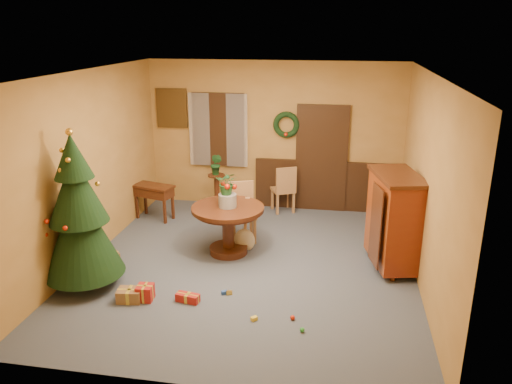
% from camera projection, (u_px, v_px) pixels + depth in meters
% --- Properties ---
extents(room_envelope, '(5.50, 5.50, 5.50)m').
position_uv_depth(room_envelope, '(284.00, 154.00, 9.82)').
color(room_envelope, '#3D4758').
rests_on(room_envelope, ground).
extents(dining_table, '(1.16, 1.16, 0.80)m').
position_uv_depth(dining_table, '(228.00, 221.00, 7.95)').
color(dining_table, black).
rests_on(dining_table, floor).
extents(urn, '(0.28, 0.28, 0.21)m').
position_uv_depth(urn, '(228.00, 200.00, 7.84)').
color(urn, slate).
rests_on(urn, dining_table).
extents(centerpiece_plant, '(0.33, 0.29, 0.37)m').
position_uv_depth(centerpiece_plant, '(227.00, 183.00, 7.75)').
color(centerpiece_plant, '#1E4C23').
rests_on(centerpiece_plant, urn).
extents(chair_near, '(0.56, 0.56, 1.01)m').
position_uv_depth(chair_near, '(242.00, 209.00, 8.49)').
color(chair_near, olive).
rests_on(chair_near, floor).
extents(chair_far, '(0.55, 0.55, 0.95)m').
position_uv_depth(chair_far, '(284.00, 188.00, 9.73)').
color(chair_far, olive).
rests_on(chair_far, floor).
extents(guitar, '(0.41, 0.57, 0.80)m').
position_uv_depth(guitar, '(244.00, 226.00, 8.12)').
color(guitar, beige).
rests_on(guitar, floor).
extents(plant_stand, '(0.33, 0.33, 0.84)m').
position_uv_depth(plant_stand, '(217.00, 190.00, 9.52)').
color(plant_stand, black).
rests_on(plant_stand, floor).
extents(stand_plant, '(0.28, 0.25, 0.41)m').
position_uv_depth(stand_plant, '(216.00, 164.00, 9.35)').
color(stand_plant, '#19471E').
rests_on(stand_plant, plant_stand).
extents(christmas_tree, '(1.10, 1.10, 2.26)m').
position_uv_depth(christmas_tree, '(79.00, 215.00, 6.77)').
color(christmas_tree, '#382111').
rests_on(christmas_tree, floor).
extents(writing_desk, '(0.82, 0.56, 0.67)m').
position_uv_depth(writing_desk, '(154.00, 194.00, 9.40)').
color(writing_desk, black).
rests_on(writing_desk, floor).
extents(sideboard, '(0.85, 1.26, 1.48)m').
position_uv_depth(sideboard, '(394.00, 218.00, 7.42)').
color(sideboard, '#62180B').
rests_on(sideboard, floor).
extents(gift_a, '(0.34, 0.27, 0.17)m').
position_uv_depth(gift_a, '(130.00, 295.00, 6.68)').
color(gift_a, brown).
rests_on(gift_a, floor).
extents(gift_b, '(0.23, 0.23, 0.22)m').
position_uv_depth(gift_b, '(145.00, 293.00, 6.69)').
color(gift_b, '#A41D15').
rests_on(gift_b, floor).
extents(gift_c, '(0.31, 0.31, 0.14)m').
position_uv_depth(gift_c, '(111.00, 257.00, 7.79)').
color(gift_c, brown).
rests_on(gift_c, floor).
extents(gift_d, '(0.33, 0.18, 0.11)m').
position_uv_depth(gift_d, '(188.00, 298.00, 6.67)').
color(gift_d, '#A41D15').
rests_on(gift_d, floor).
extents(toy_a, '(0.09, 0.08, 0.05)m').
position_uv_depth(toy_a, '(224.00, 293.00, 6.86)').
color(toy_a, '#24499D').
rests_on(toy_a, floor).
extents(toy_b, '(0.06, 0.06, 0.06)m').
position_uv_depth(toy_b, '(302.00, 330.00, 6.01)').
color(toy_b, '#25892C').
rests_on(toy_b, floor).
extents(toy_c, '(0.09, 0.09, 0.05)m').
position_uv_depth(toy_c, '(254.00, 319.00, 6.25)').
color(toy_c, yellow).
rests_on(toy_c, floor).
extents(toy_d, '(0.06, 0.06, 0.06)m').
position_uv_depth(toy_d, '(293.00, 318.00, 6.26)').
color(toy_d, red).
rests_on(toy_d, floor).
extents(toy_e, '(0.09, 0.08, 0.05)m').
position_uv_depth(toy_e, '(229.00, 293.00, 6.85)').
color(toy_e, gold).
rests_on(toy_e, floor).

